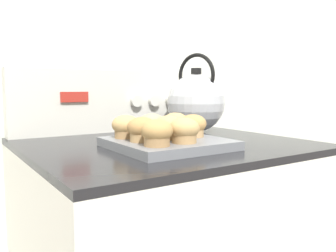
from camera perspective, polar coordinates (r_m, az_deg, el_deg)
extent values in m
cube|color=silver|center=(1.29, -9.25, 12.01)|extent=(8.00, 0.05, 2.40)
cube|color=black|center=(0.99, -0.64, -3.05)|extent=(0.73, 0.65, 0.02)
cube|color=silver|center=(1.23, -8.11, 4.00)|extent=(0.71, 0.05, 0.21)
cube|color=#B72D23|center=(1.15, -14.77, 4.53)|extent=(0.09, 0.01, 0.03)
cylinder|color=silver|center=(1.23, -5.11, 4.02)|extent=(0.04, 0.02, 0.04)
cylinder|color=silver|center=(1.26, -2.24, 4.10)|extent=(0.04, 0.02, 0.04)
cylinder|color=silver|center=(1.30, 0.47, 4.16)|extent=(0.04, 0.02, 0.04)
cylinder|color=silver|center=(1.34, 3.01, 4.22)|extent=(0.04, 0.02, 0.04)
cube|color=slate|center=(0.88, -0.07, -2.81)|extent=(0.27, 0.27, 0.02)
cylinder|color=#A37A4C|center=(0.77, -1.80, -2.31)|extent=(0.06, 0.06, 0.03)
ellipsoid|color=tan|center=(0.77, -1.81, -0.74)|extent=(0.07, 0.07, 0.05)
cylinder|color=tan|center=(0.82, 2.62, -1.84)|extent=(0.06, 0.06, 0.03)
ellipsoid|color=tan|center=(0.82, 2.63, -0.36)|extent=(0.07, 0.07, 0.05)
cylinder|color=tan|center=(0.84, -4.19, -1.65)|extent=(0.06, 0.06, 0.03)
ellipsoid|color=#B2844C|center=(0.84, -4.20, -0.21)|extent=(0.07, 0.07, 0.05)
cylinder|color=tan|center=(0.88, 0.00, -1.29)|extent=(0.06, 0.06, 0.03)
ellipsoid|color=tan|center=(0.88, 0.00, 0.09)|extent=(0.07, 0.07, 0.05)
cylinder|color=tan|center=(0.92, 4.00, -0.96)|extent=(0.06, 0.06, 0.03)
ellipsoid|color=tan|center=(0.92, 4.01, 0.36)|extent=(0.07, 0.07, 0.05)
cylinder|color=#A37A4C|center=(0.91, -6.77, -1.13)|extent=(0.06, 0.06, 0.03)
ellipsoid|color=tan|center=(0.90, -6.79, 0.21)|extent=(0.07, 0.07, 0.05)
cylinder|color=tan|center=(0.94, -2.62, -0.78)|extent=(0.06, 0.06, 0.03)
ellipsoid|color=tan|center=(0.94, -2.63, 0.50)|extent=(0.07, 0.07, 0.05)
cylinder|color=tan|center=(0.98, 1.22, -0.51)|extent=(0.06, 0.06, 0.03)
ellipsoid|color=tan|center=(0.98, 1.23, 0.73)|extent=(0.07, 0.07, 0.05)
sphere|color=silver|center=(1.21, 4.49, 3.68)|extent=(0.19, 0.19, 0.19)
cylinder|color=black|center=(1.21, 4.53, 8.77)|extent=(0.04, 0.04, 0.02)
cone|color=silver|center=(1.26, 1.23, 4.91)|extent=(0.06, 0.10, 0.07)
torus|color=black|center=(1.21, 4.53, 8.07)|extent=(0.05, 0.15, 0.15)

